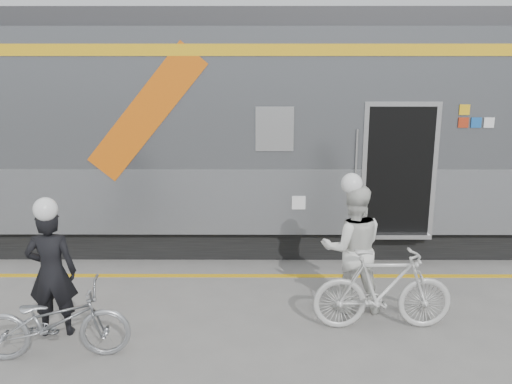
{
  "coord_description": "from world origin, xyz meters",
  "views": [
    {
      "loc": [
        0.29,
        -5.78,
        3.34
      ],
      "look_at": [
        0.26,
        1.6,
        1.5
      ],
      "focal_mm": 38.0,
      "sensor_mm": 36.0,
      "label": 1
    }
  ],
  "objects_px": {
    "woman": "(353,248)",
    "bicycle_right": "(383,289)",
    "bicycle_left": "(54,321)",
    "man": "(52,273)"
  },
  "relations": [
    {
      "from": "bicycle_left",
      "to": "woman",
      "type": "xyz_separation_m",
      "value": [
        3.56,
        1.25,
        0.42
      ]
    },
    {
      "from": "man",
      "to": "bicycle_right",
      "type": "xyz_separation_m",
      "value": [
        4.06,
        0.15,
        -0.28
      ]
    },
    {
      "from": "man",
      "to": "bicycle_right",
      "type": "relative_size",
      "value": 0.92
    },
    {
      "from": "bicycle_left",
      "to": "bicycle_right",
      "type": "height_order",
      "value": "bicycle_right"
    },
    {
      "from": "woman",
      "to": "bicycle_right",
      "type": "relative_size",
      "value": 0.99
    },
    {
      "from": "bicycle_right",
      "to": "bicycle_left",
      "type": "bearing_deg",
      "value": 99.06
    },
    {
      "from": "woman",
      "to": "bicycle_right",
      "type": "distance_m",
      "value": 0.71
    },
    {
      "from": "bicycle_left",
      "to": "woman",
      "type": "distance_m",
      "value": 3.8
    },
    {
      "from": "bicycle_left",
      "to": "bicycle_right",
      "type": "xyz_separation_m",
      "value": [
        3.86,
        0.7,
        0.08
      ]
    },
    {
      "from": "woman",
      "to": "man",
      "type": "bearing_deg",
      "value": 9.33
    }
  ]
}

